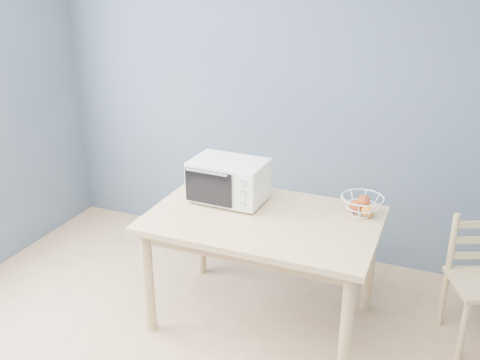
% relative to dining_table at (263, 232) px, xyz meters
% --- Properties ---
extents(room, '(4.01, 4.51, 2.61)m').
position_rel_dining_table_xyz_m(room, '(-0.14, -1.22, 0.65)').
color(room, tan).
rests_on(room, ground).
extents(dining_table, '(1.40, 0.90, 0.75)m').
position_rel_dining_table_xyz_m(dining_table, '(0.00, 0.00, 0.00)').
color(dining_table, tan).
rests_on(dining_table, ground).
extents(toaster_oven, '(0.48, 0.36, 0.28)m').
position_rel_dining_table_xyz_m(toaster_oven, '(-0.31, 0.14, 0.25)').
color(toaster_oven, white).
rests_on(toaster_oven, dining_table).
extents(fruit_basket, '(0.26, 0.26, 0.13)m').
position_rel_dining_table_xyz_m(fruit_basket, '(0.55, 0.26, 0.17)').
color(fruit_basket, white).
rests_on(fruit_basket, dining_table).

